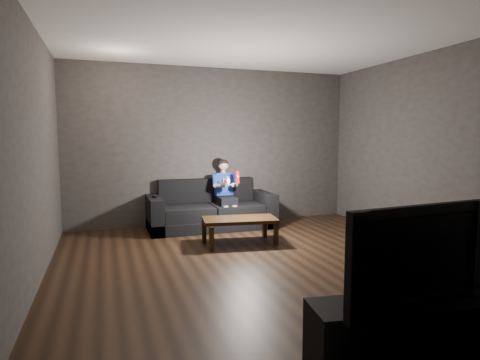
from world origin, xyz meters
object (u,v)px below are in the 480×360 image
object	(u,v)px
sofa	(211,212)
coffee_table	(240,222)
child	(225,187)
media_console	(403,334)

from	to	relation	value
sofa	coffee_table	bearing A→B (deg)	-83.97
child	media_console	distance (m)	4.37
child	coffee_table	bearing A→B (deg)	-95.96
child	media_console	size ratio (longest dim) A/B	0.83
sofa	media_console	xyz separation A→B (m)	(0.15, -4.40, -0.04)
sofa	media_console	world-z (taller)	sofa
sofa	child	size ratio (longest dim) A/B	1.98
sofa	media_console	distance (m)	4.40
sofa	child	xyz separation A→B (m)	(0.24, -0.06, 0.42)
media_console	coffee_table	bearing A→B (deg)	98.74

